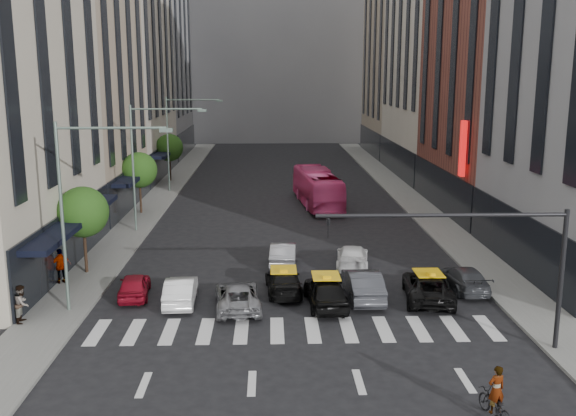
{
  "coord_description": "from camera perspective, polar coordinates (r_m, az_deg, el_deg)",
  "views": [
    {
      "loc": [
        -1.3,
        -25.49,
        11.28
      ],
      "look_at": [
        -0.29,
        9.14,
        4.0
      ],
      "focal_mm": 40.0,
      "sensor_mm": 36.0,
      "label": 1
    }
  ],
  "objects": [
    {
      "name": "rider",
      "position": [
        22.67,
        18.15,
        -13.41
      ],
      "size": [
        0.69,
        0.54,
        1.66
      ],
      "primitive_type": "imported",
      "rotation": [
        0.0,
        0.0,
        3.4
      ],
      "color": "gray",
      "rests_on": "motorcycle"
    },
    {
      "name": "streetlamp_mid",
      "position": [
        46.63,
        -12.52,
        4.97
      ],
      "size": [
        5.38,
        0.25,
        9.0
      ],
      "color": "gray",
      "rests_on": "sidewalk_left"
    },
    {
      "name": "streetlamp_near",
      "position": [
        31.22,
        -17.92,
        1.37
      ],
      "size": [
        5.38,
        0.25,
        9.0
      ],
      "color": "gray",
      "rests_on": "sidewalk_left"
    },
    {
      "name": "liberty_sign",
      "position": [
        47.85,
        15.28,
        5.12
      ],
      "size": [
        0.3,
        0.7,
        4.0
      ],
      "color": "red",
      "rests_on": "ground"
    },
    {
      "name": "building_right_d",
      "position": [
        92.36,
        10.03,
        13.38
      ],
      "size": [
        8.0,
        18.0,
        28.0
      ],
      "primitive_type": "cube",
      "color": "tan",
      "rests_on": "ground"
    },
    {
      "name": "car_grey_mid",
      "position": [
        33.06,
        6.66,
        -6.74
      ],
      "size": [
        1.75,
        4.72,
        1.54
      ],
      "primitive_type": "imported",
      "rotation": [
        0.0,
        0.0,
        3.17
      ],
      "color": "#3C3D43",
      "rests_on": "ground"
    },
    {
      "name": "car_grey_curb",
      "position": [
        35.43,
        15.39,
        -6.06
      ],
      "size": [
        1.95,
        4.43,
        1.27
      ],
      "primitive_type": "imported",
      "rotation": [
        0.0,
        0.0,
        3.18
      ],
      "color": "#3D3F44",
      "rests_on": "ground"
    },
    {
      "name": "car_silver",
      "position": [
        31.68,
        -4.52,
        -7.79
      ],
      "size": [
        2.56,
        4.78,
        1.28
      ],
      "primitive_type": "imported",
      "rotation": [
        0.0,
        0.0,
        3.24
      ],
      "color": "gray",
      "rests_on": "ground"
    },
    {
      "name": "streetlamp_far",
      "position": [
        62.34,
        -9.8,
        6.75
      ],
      "size": [
        5.38,
        0.25,
        9.0
      ],
      "color": "gray",
      "rests_on": "sidewalk_left"
    },
    {
      "name": "pedestrian_far",
      "position": [
        36.83,
        -19.55,
        -4.87
      ],
      "size": [
        1.18,
        1.04,
        1.91
      ],
      "primitive_type": "imported",
      "rotation": [
        0.0,
        0.0,
        3.77
      ],
      "color": "gray",
      "rests_on": "sidewalk_left"
    },
    {
      "name": "ground",
      "position": [
        27.9,
        1.16,
        -11.98
      ],
      "size": [
        160.0,
        160.0,
        0.0
      ],
      "primitive_type": "plane",
      "color": "black",
      "rests_on": "ground"
    },
    {
      "name": "sidewalk_left",
      "position": [
        57.52,
        -11.86,
        0.38
      ],
      "size": [
        3.0,
        96.0,
        0.15
      ],
      "primitive_type": "cube",
      "color": "slate",
      "rests_on": "ground"
    },
    {
      "name": "bus",
      "position": [
        55.64,
        2.62,
        1.8
      ],
      "size": [
        3.83,
        11.46,
        3.13
      ],
      "primitive_type": "imported",
      "rotation": [
        0.0,
        0.0,
        3.25
      ],
      "color": "#F94992",
      "rests_on": "ground"
    },
    {
      "name": "car_row2_right",
      "position": [
        38.28,
        5.74,
        -4.31
      ],
      "size": [
        2.42,
        4.71,
        1.31
      ],
      "primitive_type": "imported",
      "rotation": [
        0.0,
        0.0,
        3.01
      ],
      "color": "white",
      "rests_on": "ground"
    },
    {
      "name": "taxi_center",
      "position": [
        31.88,
        3.38,
        -7.4
      ],
      "size": [
        2.16,
        4.65,
        1.54
      ],
      "primitive_type": "imported",
      "rotation": [
        0.0,
        0.0,
        3.22
      ],
      "color": "black",
      "rests_on": "ground"
    },
    {
      "name": "building_left_c",
      "position": [
        73.5,
        -14.64,
        16.75
      ],
      "size": [
        8.0,
        20.0,
        36.0
      ],
      "primitive_type": "cube",
      "color": "beige",
      "rests_on": "ground"
    },
    {
      "name": "building_left_d",
      "position": [
        91.91,
        -11.87,
        13.94
      ],
      "size": [
        8.0,
        18.0,
        30.0
      ],
      "primitive_type": "cube",
      "color": "gray",
      "rests_on": "ground"
    },
    {
      "name": "tree_near",
      "position": [
        37.78,
        -17.77,
        -0.35
      ],
      "size": [
        2.88,
        2.88,
        4.95
      ],
      "color": "black",
      "rests_on": "sidewalk_left"
    },
    {
      "name": "building_far",
      "position": [
        110.7,
        -1.04,
        15.35
      ],
      "size": [
        30.0,
        10.0,
        36.0
      ],
      "primitive_type": "cube",
      "color": "gray",
      "rests_on": "ground"
    },
    {
      "name": "motorcycle",
      "position": [
        23.25,
        17.93,
        -16.38
      ],
      "size": [
        1.12,
        1.99,
        0.99
      ],
      "primitive_type": "imported",
      "rotation": [
        0.0,
        0.0,
        3.4
      ],
      "color": "black",
      "rests_on": "ground"
    },
    {
      "name": "pedestrian_near",
      "position": [
        31.85,
        -22.58,
        -7.85
      ],
      "size": [
        0.71,
        0.89,
        1.76
      ],
      "primitive_type": "imported",
      "rotation": [
        0.0,
        0.0,
        1.63
      ],
      "color": "gray",
      "rests_on": "sidewalk_left"
    },
    {
      "name": "building_right_b",
      "position": [
        55.61,
        18.02,
        13.08
      ],
      "size": [
        8.0,
        18.0,
        26.0
      ],
      "primitive_type": "cube",
      "color": "brown",
      "rests_on": "ground"
    },
    {
      "name": "car_row2_left",
      "position": [
        38.49,
        -0.42,
        -4.07
      ],
      "size": [
        1.76,
        4.38,
        1.41
      ],
      "primitive_type": "imported",
      "rotation": [
        0.0,
        0.0,
        3.08
      ],
      "color": "#A7A7AD",
      "rests_on": "ground"
    },
    {
      "name": "sidewalk_right",
      "position": [
        58.03,
        11.1,
        0.51
      ],
      "size": [
        3.0,
        96.0,
        0.15
      ],
      "primitive_type": "cube",
      "color": "slate",
      "rests_on": "ground"
    },
    {
      "name": "traffic_signal",
      "position": [
        26.96,
        17.9,
        -3.34
      ],
      "size": [
        10.1,
        0.2,
        6.0
      ],
      "color": "black",
      "rests_on": "ground"
    },
    {
      "name": "tree_far",
      "position": [
        68.72,
        -10.5,
        5.3
      ],
      "size": [
        2.88,
        2.88,
        4.95
      ],
      "color": "black",
      "rests_on": "sidewalk_left"
    },
    {
      "name": "taxi_right",
      "position": [
        33.47,
        12.33,
        -6.84
      ],
      "size": [
        2.98,
        5.3,
        1.4
      ],
      "primitive_type": "imported",
      "rotation": [
        0.0,
        0.0,
        3.01
      ],
      "color": "black",
      "rests_on": "ground"
    },
    {
      "name": "car_red",
      "position": [
        34.02,
        -13.51,
        -6.71
      ],
      "size": [
        1.87,
        3.84,
        1.26
      ],
      "primitive_type": "imported",
      "rotation": [
        0.0,
        0.0,
        3.25
      ],
      "color": "maroon",
      "rests_on": "ground"
    },
    {
      "name": "car_white_front",
      "position": [
        32.67,
        -9.52,
        -7.24
      ],
      "size": [
        1.58,
        4.15,
        1.35
      ],
      "primitive_type": "imported",
      "rotation": [
        0.0,
        0.0,
        3.18
      ],
      "color": "white",
      "rests_on": "ground"
    },
    {
      "name": "building_left_b",
      "position": [
        55.75,
        -18.45,
        12.02
      ],
      "size": [
        8.0,
        16.0,
        24.0
      ],
      "primitive_type": "cube",
      "color": "tan",
      "rests_on": "ground"
    },
    {
      "name": "tree_mid",
      "position": [
        53.1,
        -13.09,
        3.3
      ],
      "size": [
        2.88,
        2.88,
        4.95
      ],
      "color": "black",
      "rests_on": "sidewalk_left"
    },
    {
      "name": "taxi_left",
      "position": [
        33.71,
        -0.4,
        -6.55
      ],
      "size": [
        2.03,
        4.44,
        1.26
      ],
      "primitive_type": "imported",
      "rotation": [
        0.0,
        0.0,
        3.2
      ],
      "color": "black",
      "rests_on": "ground"
    }
  ]
}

